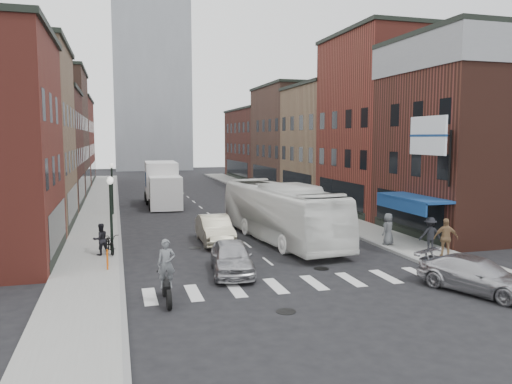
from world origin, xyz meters
TOP-DOWN VIEW (x-y plane):
  - ground at (0.00, 0.00)m, footprint 160.00×160.00m
  - sidewalk_left at (-8.50, 22.00)m, footprint 3.00×74.00m
  - sidewalk_right at (8.50, 22.00)m, footprint 3.00×74.00m
  - curb_left at (-7.00, 22.00)m, footprint 0.20×74.00m
  - curb_right at (7.00, 22.00)m, footprint 0.20×74.00m
  - crosswalk_stripes at (0.00, -3.00)m, footprint 12.00×2.20m
  - bldg_left_mid_b at (-14.99, 24.00)m, footprint 10.30×10.20m
  - bldg_left_far_a at (-14.99, 35.00)m, footprint 10.30×12.20m
  - bldg_left_far_b at (-14.99, 49.00)m, footprint 10.30×16.20m
  - bldg_right_corner at (14.99, 4.50)m, footprint 10.30×9.20m
  - bldg_right_mid_a at (15.00, 14.00)m, footprint 10.30×10.20m
  - bldg_right_mid_b at (14.99, 24.00)m, footprint 10.30×10.20m
  - bldg_right_far_a at (14.99, 35.00)m, footprint 10.30×12.20m
  - bldg_right_far_b at (14.99, 49.00)m, footprint 10.30×16.20m
  - awning_blue at (8.93, 2.50)m, footprint 1.80×5.00m
  - billboard_sign at (8.59, 0.50)m, footprint 1.52×3.00m
  - distant_tower at (0.00, 78.00)m, footprint 14.00×14.00m
  - streetlamp_near at (-7.40, 4.00)m, footprint 0.32×1.22m
  - streetlamp_far at (-7.40, 18.00)m, footprint 0.32×1.22m
  - bike_rack at (-7.60, 1.30)m, footprint 0.08×0.68m
  - box_truck at (-3.11, 22.93)m, footprint 2.92×9.00m
  - motorcycle_rider at (-5.43, -3.91)m, footprint 0.69×2.36m
  - transit_bus at (2.21, 5.61)m, footprint 4.15×12.56m
  - sedan_left_near at (-2.22, -0.67)m, footprint 2.35×4.62m
  - sedan_left_far at (-1.68, 6.00)m, footprint 1.79×4.85m
  - curb_car at (6.50, -5.94)m, footprint 3.63×5.10m
  - parked_bicycle at (-7.50, 4.37)m, footprint 1.05×2.06m
  - ped_left_solo at (-7.95, 4.05)m, footprint 0.90×0.72m
  - ped_right_a at (8.68, 0.24)m, footprint 1.23×0.73m
  - ped_right_b at (8.57, -1.21)m, footprint 1.29×1.00m
  - ped_right_c at (7.40, 2.25)m, footprint 1.03×0.92m

SIDE VIEW (x-z plane):
  - ground at x=0.00m, z-range 0.00..0.00m
  - curb_left at x=-7.00m, z-range -0.08..0.08m
  - curb_right at x=7.00m, z-range -0.08..0.08m
  - crosswalk_stripes at x=0.00m, z-range -0.01..0.01m
  - sidewalk_left at x=-8.50m, z-range 0.00..0.15m
  - sidewalk_right at x=8.50m, z-range 0.00..0.15m
  - bike_rack at x=-7.60m, z-range 0.15..0.95m
  - parked_bicycle at x=-7.50m, z-range 0.15..1.18m
  - curb_car at x=6.50m, z-range 0.00..1.37m
  - sedan_left_near at x=-2.22m, z-range 0.00..1.51m
  - sedan_left_far at x=-1.68m, z-range 0.00..1.59m
  - ped_left_solo at x=-7.95m, z-range 0.15..1.77m
  - ped_right_c at x=7.40m, z-range 0.15..1.92m
  - ped_right_a at x=8.68m, z-range 0.15..1.95m
  - motorcycle_rider at x=-5.43m, z-range -0.08..2.32m
  - ped_right_b at x=8.57m, z-range 0.15..2.13m
  - transit_bus at x=2.21m, z-range 0.00..3.43m
  - box_truck at x=-3.11m, z-range -0.02..3.86m
  - awning_blue at x=8.93m, z-range 2.24..3.02m
  - streetlamp_near at x=-7.40m, z-range 0.86..4.97m
  - streetlamp_far at x=-7.40m, z-range 0.86..4.97m
  - bldg_right_far_b at x=14.99m, z-range 0.00..10.30m
  - bldg_left_mid_b at x=-14.99m, z-range 0.00..10.30m
  - bldg_left_far_b at x=-14.99m, z-range 0.00..11.30m
  - bldg_right_mid_b at x=14.99m, z-range 0.00..11.30m
  - billboard_sign at x=8.59m, z-range 4.28..7.98m
  - bldg_right_far_a at x=14.99m, z-range 0.00..12.30m
  - bldg_right_corner at x=14.99m, z-range 0.00..12.30m
  - bldg_left_far_a at x=-14.99m, z-range 0.00..13.30m
  - bldg_right_mid_a at x=15.00m, z-range 0.00..14.30m
  - distant_tower at x=0.00m, z-range 0.00..50.00m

